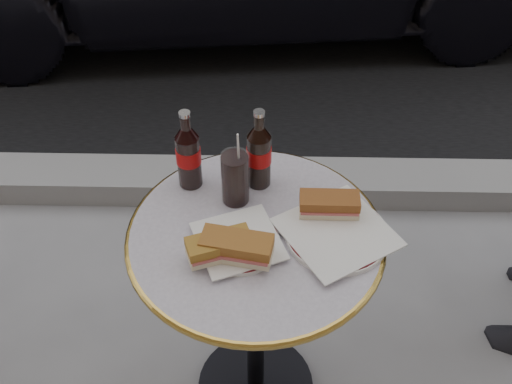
{
  "coord_description": "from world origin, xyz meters",
  "views": [
    {
      "loc": [
        0.02,
        -1.03,
        1.86
      ],
      "look_at": [
        0.0,
        0.05,
        0.82
      ],
      "focal_mm": 45.0,
      "sensor_mm": 36.0,
      "label": 1
    }
  ],
  "objects_px": {
    "plate_right": "(337,234)",
    "cola_glass": "(235,178)",
    "cola_bottle_left": "(188,149)",
    "plate_left": "(238,243)",
    "bistro_table": "(256,322)",
    "cola_bottle_right": "(259,149)"
  },
  "relations": [
    {
      "from": "cola_bottle_left",
      "to": "plate_left",
      "type": "bearing_deg",
      "value": -57.85
    },
    {
      "from": "cola_bottle_left",
      "to": "cola_glass",
      "type": "relative_size",
      "value": 1.57
    },
    {
      "from": "plate_left",
      "to": "cola_bottle_left",
      "type": "xyz_separation_m",
      "value": [
        -0.13,
        0.21,
        0.11
      ]
    },
    {
      "from": "bistro_table",
      "to": "cola_bottle_right",
      "type": "height_order",
      "value": "cola_bottle_right"
    },
    {
      "from": "bistro_table",
      "to": "cola_glass",
      "type": "distance_m",
      "value": 0.46
    },
    {
      "from": "plate_left",
      "to": "plate_right",
      "type": "xyz_separation_m",
      "value": [
        0.23,
        0.03,
        0.0
      ]
    },
    {
      "from": "plate_left",
      "to": "cola_bottle_left",
      "type": "height_order",
      "value": "cola_bottle_left"
    },
    {
      "from": "bistro_table",
      "to": "plate_right",
      "type": "height_order",
      "value": "plate_right"
    },
    {
      "from": "bistro_table",
      "to": "plate_right",
      "type": "distance_m",
      "value": 0.42
    },
    {
      "from": "bistro_table",
      "to": "cola_glass",
      "type": "xyz_separation_m",
      "value": [
        -0.05,
        0.11,
        0.44
      ]
    },
    {
      "from": "cola_glass",
      "to": "bistro_table",
      "type": "bearing_deg",
      "value": -65.41
    },
    {
      "from": "cola_bottle_left",
      "to": "cola_glass",
      "type": "distance_m",
      "value": 0.14
    },
    {
      "from": "cola_glass",
      "to": "cola_bottle_right",
      "type": "bearing_deg",
      "value": 47.94
    },
    {
      "from": "plate_right",
      "to": "cola_glass",
      "type": "xyz_separation_m",
      "value": [
        -0.24,
        0.12,
        0.07
      ]
    },
    {
      "from": "bistro_table",
      "to": "cola_bottle_left",
      "type": "distance_m",
      "value": 0.54
    },
    {
      "from": "plate_right",
      "to": "cola_bottle_right",
      "type": "relative_size",
      "value": 1.08
    },
    {
      "from": "cola_bottle_left",
      "to": "cola_glass",
      "type": "bearing_deg",
      "value": -26.01
    },
    {
      "from": "plate_left",
      "to": "cola_glass",
      "type": "height_order",
      "value": "cola_glass"
    },
    {
      "from": "cola_bottle_left",
      "to": "cola_bottle_right",
      "type": "relative_size",
      "value": 0.99
    },
    {
      "from": "plate_right",
      "to": "cola_bottle_left",
      "type": "distance_m",
      "value": 0.42
    },
    {
      "from": "plate_right",
      "to": "cola_bottle_left",
      "type": "relative_size",
      "value": 1.08
    },
    {
      "from": "bistro_table",
      "to": "plate_left",
      "type": "distance_m",
      "value": 0.38
    }
  ]
}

